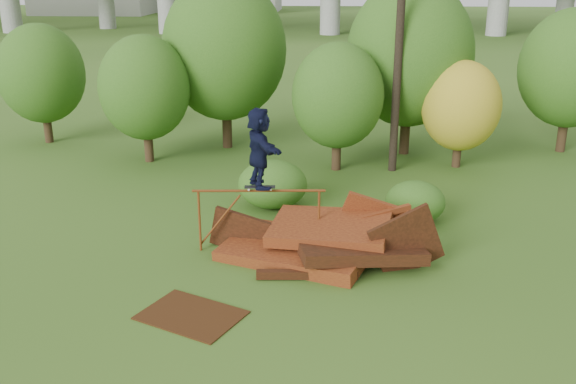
# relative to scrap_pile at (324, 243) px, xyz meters

# --- Properties ---
(ground) EXTENTS (240.00, 240.00, 0.00)m
(ground) POSITION_rel_scrap_pile_xyz_m (-0.10, -1.73, -0.40)
(ground) COLOR #2D5116
(ground) RESTS_ON ground
(scrap_pile) EXTENTS (5.86, 3.32, 1.99)m
(scrap_pile) POSITION_rel_scrap_pile_xyz_m (0.00, 0.00, 0.00)
(scrap_pile) COLOR #4A190D
(scrap_pile) RESTS_ON ground
(grind_rail) EXTENTS (3.27, 0.31, 1.62)m
(grind_rail) POSITION_rel_scrap_pile_xyz_m (-1.62, 0.34, 0.83)
(grind_rail) COLOR brown
(grind_rail) RESTS_ON ground
(skateboard) EXTENTS (0.77, 0.26, 0.08)m
(skateboard) POSITION_rel_scrap_pile_xyz_m (-1.60, 0.34, 1.29)
(skateboard) COLOR black
(skateboard) RESTS_ON grind_rail
(skater) EXTENTS (1.25, 1.90, 1.96)m
(skater) POSITION_rel_scrap_pile_xyz_m (-1.60, 0.34, 2.29)
(skater) COLOR black
(skater) RESTS_ON skateboard
(flat_plate) EXTENTS (2.40, 2.13, 0.03)m
(flat_plate) POSITION_rel_scrap_pile_xyz_m (-2.68, -3.01, -0.38)
(flat_plate) COLOR #381E0C
(flat_plate) RESTS_ON ground
(tree_0) EXTENTS (3.27, 3.27, 4.62)m
(tree_0) POSITION_rel_scrap_pile_xyz_m (-6.56, 8.05, 2.33)
(tree_0) COLOR black
(tree_0) RESTS_ON ground
(tree_1) EXTENTS (4.74, 4.74, 6.59)m
(tree_1) POSITION_rel_scrap_pile_xyz_m (-3.98, 10.23, 3.46)
(tree_1) COLOR black
(tree_1) RESTS_ON ground
(tree_2) EXTENTS (3.17, 3.17, 4.47)m
(tree_2) POSITION_rel_scrap_pile_xyz_m (0.34, 7.45, 2.24)
(tree_2) COLOR black
(tree_2) RESTS_ON ground
(tree_3) EXTENTS (4.67, 4.67, 6.48)m
(tree_3) POSITION_rel_scrap_pile_xyz_m (2.97, 9.75, 3.39)
(tree_3) COLOR black
(tree_3) RESTS_ON ground
(tree_4) EXTENTS (2.76, 2.76, 3.81)m
(tree_4) POSITION_rel_scrap_pile_xyz_m (4.66, 8.07, 1.82)
(tree_4) COLOR black
(tree_4) RESTS_ON ground
(tree_5) EXTENTS (3.89, 3.89, 5.46)m
(tree_5) POSITION_rel_scrap_pile_xyz_m (9.11, 10.45, 2.82)
(tree_5) COLOR black
(tree_5) RESTS_ON ground
(tree_6) EXTENTS (3.43, 3.43, 4.79)m
(tree_6) POSITION_rel_scrap_pile_xyz_m (-11.44, 10.52, 2.41)
(tree_6) COLOR black
(tree_6) RESTS_ON ground
(shrub_left) EXTENTS (2.06, 1.90, 1.43)m
(shrub_left) POSITION_rel_scrap_pile_xyz_m (-1.57, 3.49, 0.32)
(shrub_left) COLOR #1F4412
(shrub_left) RESTS_ON ground
(shrub_right) EXTENTS (1.66, 1.53, 1.18)m
(shrub_right) POSITION_rel_scrap_pile_xyz_m (2.51, 2.57, 0.19)
(shrub_right) COLOR #1F4412
(shrub_right) RESTS_ON ground
(utility_pole) EXTENTS (1.40, 0.28, 10.97)m
(utility_pole) POSITION_rel_scrap_pile_xyz_m (2.32, 7.48, 5.16)
(utility_pole) COLOR black
(utility_pole) RESTS_ON ground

